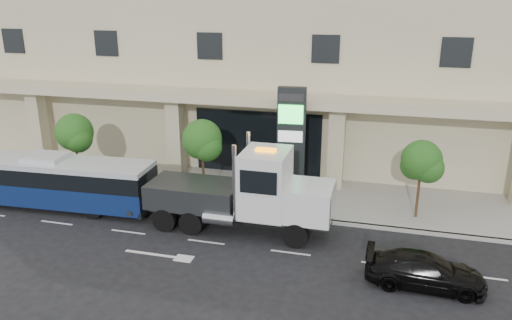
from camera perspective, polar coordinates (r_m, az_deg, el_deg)
The scene contains 11 objects.
ground at distance 24.85m, azimuth -4.52°, elevation -7.77°, with size 120.00×120.00×0.00m, color black.
sidewalk at distance 29.18m, azimuth -1.29°, elevation -3.49°, with size 120.00×6.00×0.15m, color gray.
curb at distance 26.54m, azimuth -3.10°, elevation -5.81°, with size 120.00×0.30×0.15m, color gray.
convention_center at distance 37.23m, azimuth 3.25°, elevation 16.83°, with size 60.00×17.60×20.00m.
tree_left at distance 31.21m, azimuth -19.99°, elevation 2.72°, with size 2.27×2.20×4.22m.
tree_mid at distance 27.48m, azimuth -6.12°, elevation 2.04°, with size 2.28×2.20×4.38m.
tree_right at distance 25.90m, azimuth 18.43°, elevation -0.35°, with size 2.10×2.00×4.04m.
city_bus at distance 28.96m, azimuth -22.67°, elevation -2.13°, with size 11.71×3.01×2.94m.
tow_truck at distance 23.82m, azimuth -1.02°, elevation -3.87°, with size 10.17×2.64×4.64m.
black_sedan at distance 21.02m, azimuth 18.76°, elevation -11.89°, with size 1.87×4.59×1.33m, color black.
signage_pylon at distance 27.51m, azimuth 4.03°, elevation 2.13°, with size 1.57×0.69×6.12m.
Camera 1 is at (7.59, -21.01, 10.89)m, focal length 35.00 mm.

